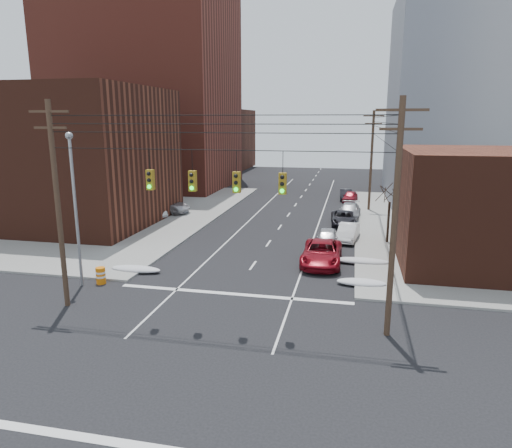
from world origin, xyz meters
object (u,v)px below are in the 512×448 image
at_px(red_pickup, 322,253).
at_px(construction_barrel, 101,275).
at_px(lot_car_b, 164,206).
at_px(lot_car_d, 131,201).
at_px(parked_car_a, 327,238).
at_px(parked_car_b, 348,232).
at_px(lot_car_c, 106,216).
at_px(parked_car_d, 349,211).
at_px(parked_car_c, 343,218).
at_px(parked_car_f, 346,195).
at_px(lot_car_a, 150,211).
at_px(parked_car_e, 350,197).

height_order(red_pickup, construction_barrel, red_pickup).
distance_m(lot_car_b, lot_car_d, 6.17).
distance_m(parked_car_a, lot_car_d, 26.48).
xyz_separation_m(parked_car_b, lot_car_b, (-19.57, 6.99, 0.22)).
bearing_deg(construction_barrel, red_pickup, 27.47).
bearing_deg(lot_car_c, parked_car_d, -69.98).
bearing_deg(parked_car_c, parked_car_f, 86.46).
xyz_separation_m(parked_car_c, lot_car_b, (-19.04, 1.22, 0.25)).
distance_m(parked_car_d, parked_car_f, 11.41).
bearing_deg(parked_car_c, parked_car_a, -101.09).
xyz_separation_m(red_pickup, parked_car_a, (0.12, 4.51, -0.07)).
bearing_deg(parked_car_b, parked_car_c, 102.63).
xyz_separation_m(parked_car_a, construction_barrel, (-13.30, -11.37, -0.20)).
bearing_deg(lot_car_a, parked_car_f, -29.43).
xyz_separation_m(parked_car_e, lot_car_d, (-24.96, -9.04, 0.14)).
xyz_separation_m(parked_car_a, parked_car_d, (1.60, 11.51, 0.03)).
bearing_deg(construction_barrel, lot_car_d, 112.87).
bearing_deg(lot_car_c, red_pickup, -109.70).
xyz_separation_m(parked_car_f, lot_car_d, (-24.38, -10.42, 0.13)).
xyz_separation_m(parked_car_b, parked_car_c, (-0.53, 5.77, -0.03)).
bearing_deg(parked_car_e, lot_car_b, -140.84).
relative_size(parked_car_a, lot_car_a, 1.15).
relative_size(parked_car_a, parked_car_b, 1.01).
bearing_deg(parked_car_a, construction_barrel, -140.52).
bearing_deg(parked_car_e, parked_car_b, -82.46).
relative_size(parked_car_b, parked_car_d, 0.82).
height_order(parked_car_e, lot_car_d, lot_car_d).
height_order(parked_car_e, lot_car_c, lot_car_c).
relative_size(parked_car_a, parked_car_f, 1.06).
relative_size(parked_car_d, lot_car_a, 1.40).
bearing_deg(parked_car_b, lot_car_c, -175.12).
distance_m(parked_car_a, parked_car_e, 21.58).
distance_m(parked_car_b, construction_barrel, 20.34).
height_order(parked_car_a, parked_car_e, parked_car_a).
relative_size(red_pickup, parked_car_b, 1.35).
bearing_deg(construction_barrel, lot_car_c, 118.82).
xyz_separation_m(red_pickup, lot_car_c, (-21.35, 7.99, 0.07)).
bearing_deg(parked_car_c, lot_car_a, 179.56).
relative_size(parked_car_c, parked_car_f, 1.20).
bearing_deg(lot_car_b, parked_car_a, -120.05).
height_order(parked_car_a, construction_barrel, parked_car_a).
xyz_separation_m(parked_car_c, parked_car_e, (0.53, 13.27, -0.01)).
bearing_deg(parked_car_d, construction_barrel, -119.49).
height_order(red_pickup, parked_car_a, red_pickup).
relative_size(parked_car_e, lot_car_a, 1.04).
xyz_separation_m(parked_car_b, parked_car_e, (0.00, 19.04, -0.04)).
bearing_deg(parked_car_e, parked_car_c, -84.76).
height_order(red_pickup, lot_car_c, red_pickup).
distance_m(parked_car_b, lot_car_d, 26.89).
xyz_separation_m(parked_car_d, parked_car_e, (0.00, 10.01, -0.10)).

